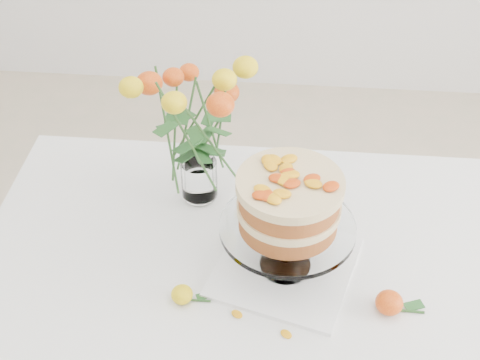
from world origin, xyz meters
name	(u,v)px	position (x,y,z in m)	size (l,w,h in m)	color
table	(296,306)	(0.00, 0.00, 0.67)	(1.43, 0.93, 0.76)	tan
napkin	(285,267)	(-0.03, 0.03, 0.76)	(0.28, 0.28, 0.01)	white
cake_stand	(289,208)	(-0.03, 0.03, 0.93)	(0.28, 0.28, 0.25)	white
rose_vase	(196,110)	(-0.24, 0.25, 1.01)	(0.34, 0.34, 0.43)	white
loose_rose_near	(182,294)	(-0.23, -0.07, 0.77)	(0.08, 0.04, 0.04)	yellow
loose_rose_far	(389,303)	(0.18, -0.06, 0.78)	(0.10, 0.06, 0.05)	red
stray_petal_a	(237,314)	(-0.12, -0.10, 0.76)	(0.03, 0.02, 0.00)	orange
stray_petal_b	(286,334)	(-0.02, -0.14, 0.76)	(0.03, 0.02, 0.00)	orange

